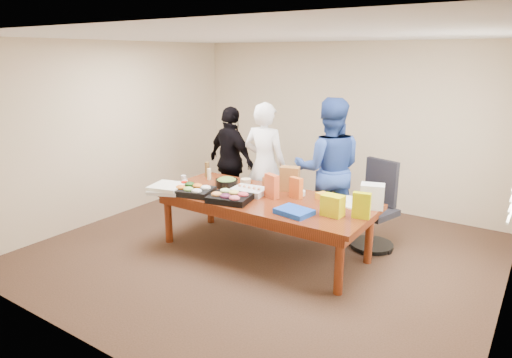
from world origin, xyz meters
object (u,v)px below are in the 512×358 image
Objects in this scene: person_center at (265,165)px; person_right at (328,169)px; conference_table at (263,225)px; sheet_cake at (249,191)px; salad_bowl at (227,183)px; office_chair at (374,208)px.

person_center is 0.94× the size of person_right.
sheet_cake is at bearing 175.51° from conference_table.
sheet_cake is at bearing -12.56° from salad_bowl.
person_right reaches higher than salad_bowl.
person_center is 0.90m from sheet_cake.
salad_bowl is at bearing 161.11° from sheet_cake.
person_center is 6.01× the size of salad_bowl.
salad_bowl is (-0.44, 0.10, 0.01)m from sheet_cake.
conference_table is at bearing 117.46° from person_center.
office_chair is at bearing 177.13° from person_center.
office_chair is 1.65m from sheet_cake.
person_center is at bearing 103.20° from sheet_cake.
office_chair is at bearing 26.37° from sheet_cake.
office_chair is at bearing 38.32° from conference_table.
salad_bowl is (-0.68, 0.12, 0.42)m from conference_table.
conference_table is at bearing -10.82° from sheet_cake.
person_right reaches higher than sheet_cake.
person_right is 4.56× the size of sheet_cake.
conference_table is at bearing 36.68° from person_right.
person_right is at bearing 64.42° from conference_table.
office_chair is 1.99m from salad_bowl.
person_center reaches higher than sheet_cake.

